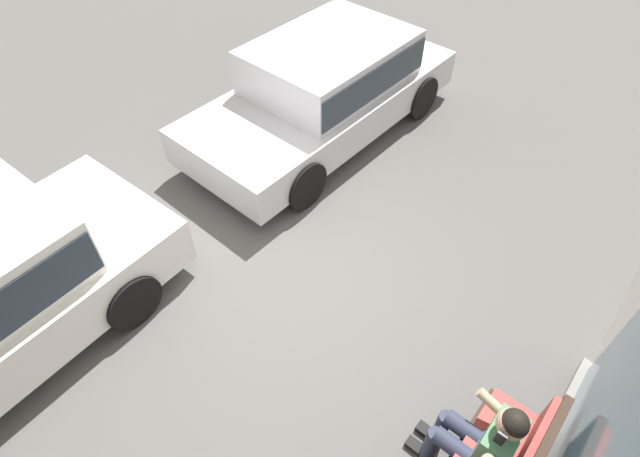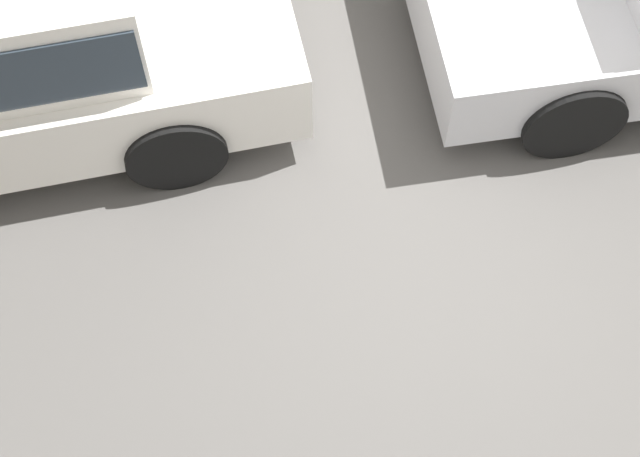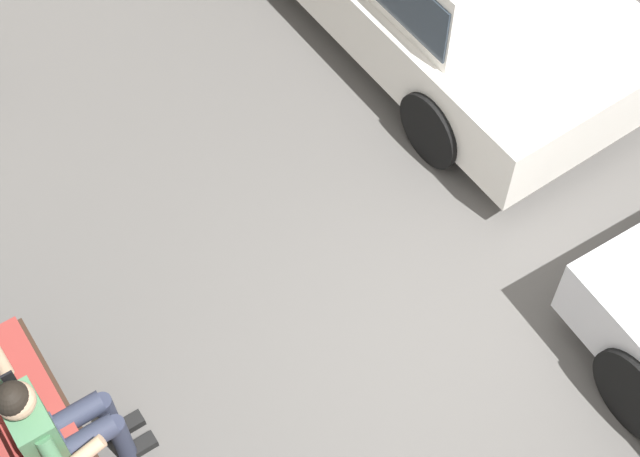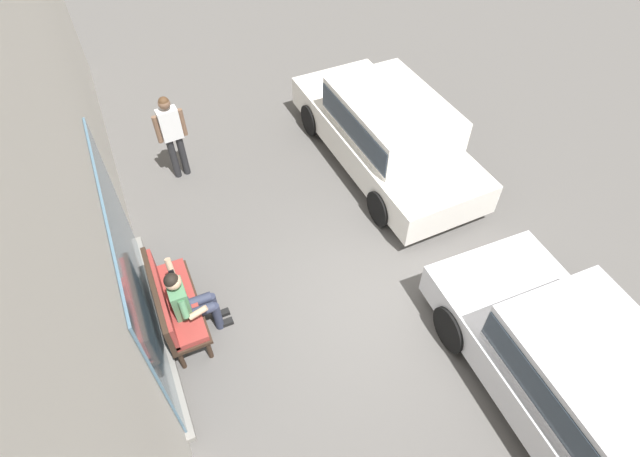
{
  "view_description": "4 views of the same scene",
  "coord_description": "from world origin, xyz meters",
  "px_view_note": "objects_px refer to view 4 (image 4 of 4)",
  "views": [
    {
      "loc": [
        2.52,
        2.6,
        4.71
      ],
      "look_at": [
        0.01,
        0.53,
        1.17
      ],
      "focal_mm": 28.0,
      "sensor_mm": 36.0,
      "label": 1
    },
    {
      "loc": [
        1.21,
        2.6,
        5.51
      ],
      "look_at": [
        0.77,
        0.32,
        1.18
      ],
      "focal_mm": 55.0,
      "sensor_mm": 36.0,
      "label": 2
    },
    {
      "loc": [
        -2.11,
        2.6,
        6.22
      ],
      "look_at": [
        0.93,
        0.58,
        0.76
      ],
      "focal_mm": 55.0,
      "sensor_mm": 36.0,
      "label": 3
    },
    {
      "loc": [
        -3.63,
        2.6,
        6.5
      ],
      "look_at": [
        0.88,
        0.57,
        1.03
      ],
      "focal_mm": 28.0,
      "sensor_mm": 36.0,
      "label": 4
    }
  ],
  "objects_px": {
    "person_on_phone": "(188,301)",
    "parked_car_mid": "(387,129)",
    "pedestrian_standing": "(172,131)",
    "bench": "(171,302)",
    "parked_car_near": "(586,381)"
  },
  "relations": [
    {
      "from": "person_on_phone",
      "to": "parked_car_mid",
      "type": "bearing_deg",
      "value": -63.26
    },
    {
      "from": "bench",
      "to": "pedestrian_standing",
      "type": "bearing_deg",
      "value": -14.48
    },
    {
      "from": "person_on_phone",
      "to": "parked_car_mid",
      "type": "height_order",
      "value": "parked_car_mid"
    },
    {
      "from": "person_on_phone",
      "to": "parked_car_near",
      "type": "distance_m",
      "value": 5.18
    },
    {
      "from": "person_on_phone",
      "to": "parked_car_mid",
      "type": "distance_m",
      "value": 4.88
    },
    {
      "from": "person_on_phone",
      "to": "parked_car_near",
      "type": "bearing_deg",
      "value": -127.44
    },
    {
      "from": "bench",
      "to": "parked_car_mid",
      "type": "relative_size",
      "value": 0.33
    },
    {
      "from": "bench",
      "to": "parked_car_near",
      "type": "height_order",
      "value": "parked_car_near"
    },
    {
      "from": "bench",
      "to": "parked_car_near",
      "type": "xyz_separation_m",
      "value": [
        -3.32,
        -4.34,
        0.17
      ]
    },
    {
      "from": "parked_car_mid",
      "to": "parked_car_near",
      "type": "bearing_deg",
      "value": 177.38
    },
    {
      "from": "parked_car_mid",
      "to": "pedestrian_standing",
      "type": "xyz_separation_m",
      "value": [
        1.31,
        3.72,
        0.19
      ]
    },
    {
      "from": "person_on_phone",
      "to": "parked_car_mid",
      "type": "relative_size",
      "value": 0.3
    },
    {
      "from": "bench",
      "to": "parked_car_near",
      "type": "distance_m",
      "value": 5.47
    },
    {
      "from": "person_on_phone",
      "to": "pedestrian_standing",
      "type": "relative_size",
      "value": 0.8
    },
    {
      "from": "parked_car_mid",
      "to": "pedestrian_standing",
      "type": "bearing_deg",
      "value": 70.68
    }
  ]
}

